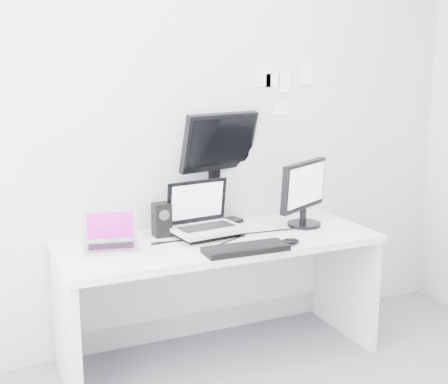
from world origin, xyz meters
The scene contains 14 objects.
back_wall centered at (0.00, 1.60, 1.35)m, with size 3.60×3.60×0.00m, color #B5B7B9.
desk centered at (0.00, 1.25, 0.36)m, with size 1.80×0.70×0.73m, color white.
macbook centered at (-0.61, 1.28, 0.84)m, with size 0.29×0.22×0.22m, color #B1B1B6.
speaker centered at (-0.28, 1.43, 0.83)m, with size 0.10×0.10×0.19m, color black.
dell_laptop centered at (-0.04, 1.31, 0.89)m, with size 0.38×0.30×0.32m, color silver.
rear_monitor centered at (0.12, 1.56, 1.08)m, with size 0.52×0.19×0.70m, color black.
samsung_monitor centered at (0.58, 1.29, 0.93)m, with size 0.45×0.20×0.41m, color black.
keyboard centered at (0.03, 0.97, 0.75)m, with size 0.45×0.16×0.03m, color black.
mouse centered at (0.30, 0.99, 0.75)m, with size 0.11×0.07×0.04m, color black.
wall_note_0 centered at (0.45, 1.59, 1.62)m, with size 0.10×0.00×0.14m, color white.
wall_note_1 centered at (0.60, 1.59, 1.58)m, with size 0.09×0.00×0.13m, color white.
wall_note_2 centered at (0.75, 1.59, 1.63)m, with size 0.10×0.00×0.14m, color white.
wall_note_3 centered at (0.58, 1.59, 1.42)m, with size 0.11×0.00×0.08m, color white.
wall_note_4 centered at (0.51, 1.59, 1.59)m, with size 0.10×0.00×0.08m, color white.
Camera 1 is at (-1.31, -1.73, 1.70)m, focal length 48.29 mm.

